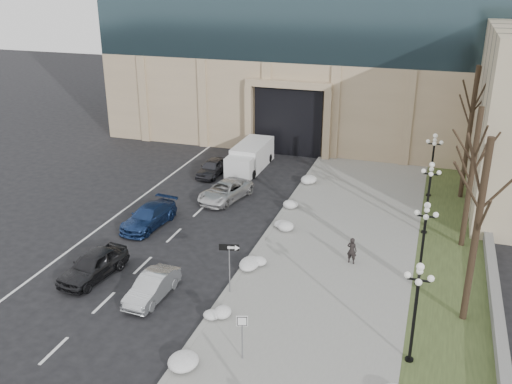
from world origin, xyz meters
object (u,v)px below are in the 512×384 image
car_b (152,287)px  car_c (149,216)px  one_way_sign (233,253)px  lamppost_c (429,188)px  car_e (212,167)px  car_d (225,191)px  car_a (93,265)px  keep_sign (242,328)px  lamppost_b (424,233)px  box_truck (250,157)px  pedestrian (352,250)px  lamppost_d (433,157)px  lamppost_a (416,300)px

car_b → car_c: bearing=122.0°
one_way_sign → lamppost_c: size_ratio=0.59×
car_b → car_e: bearing=105.5°
car_c → car_d: bearing=67.7°
car_a → keep_sign: keep_sign is taller
car_d → lamppost_b: size_ratio=1.01×
box_truck → lamppost_b: bearing=-45.7°
pedestrian → one_way_sign: size_ratio=0.55×
one_way_sign → lamppost_b: (8.95, 3.72, 0.74)m
box_truck → lamppost_d: (14.28, -1.90, 2.09)m
car_b → one_way_sign: size_ratio=1.36×
car_e → car_a: bearing=-87.7°
box_truck → lamppost_d: bearing=-7.1°
car_d → lamppost_c: bearing=7.7°
keep_sign → lamppost_a: lamppost_a is taller
car_e → lamppost_b: bearing=-34.4°
car_d → pedestrian: pedestrian is taller
car_a → lamppost_b: 17.38m
car_d → pedestrian: bearing=-20.0°
box_truck → keep_sign: size_ratio=2.86×
car_d → keep_sign: keep_sign is taller
car_c → lamppost_c: (16.90, 4.24, 2.39)m
one_way_sign → car_e: bearing=102.2°
one_way_sign → lamppost_a: lamppost_a is taller
car_c → lamppost_a: 19.18m
lamppost_a → car_e: bearing=131.3°
box_truck → lamppost_c: 16.70m
car_c → car_e: 10.16m
lamppost_a → lamppost_d: same height
keep_sign → lamppost_c: size_ratio=0.47×
one_way_sign → lamppost_d: lamppost_d is taller
car_d → lamppost_a: bearing=-32.6°
car_b → lamppost_a: size_ratio=0.80×
car_b → lamppost_d: lamppost_d is taller
car_b → box_truck: 20.29m
keep_sign → lamppost_b: bearing=34.6°
car_b → keep_sign: (5.94, -3.25, 1.01)m
car_d → lamppost_b: lamppost_b is taller
car_c → one_way_sign: one_way_sign is taller
car_b → lamppost_c: bearing=46.0°
lamppost_a → lamppost_b: size_ratio=1.00×
car_a → keep_sign: (9.89, -4.11, 0.90)m
car_e → lamppost_a: (16.62, -18.92, 2.42)m
lamppost_b → pedestrian: bearing=162.1°
car_a → lamppost_d: lamppost_d is taller
box_truck → pedestrian: bearing=-51.8°
lamppost_a → lamppost_c: 13.00m
lamppost_c → lamppost_d: 6.50m
car_a → lamppost_b: bearing=23.6°
car_a → car_e: (0.02, 16.88, -0.09)m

